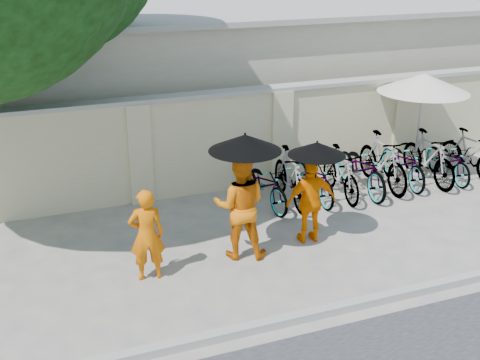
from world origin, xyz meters
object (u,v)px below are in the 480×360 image
object	(u,v)px
monk_right	(311,201)
patio_umbrella	(424,84)
monk_center	(240,206)
monk_left	(147,235)

from	to	relation	value
monk_right	patio_umbrella	world-z (taller)	patio_umbrella
monk_center	patio_umbrella	size ratio (longest dim) A/B	0.78
monk_right	monk_left	bearing A→B (deg)	9.05
monk_left	patio_umbrella	xyz separation A→B (m)	(6.46, 2.18, 1.33)
monk_center	monk_right	world-z (taller)	monk_center
monk_center	patio_umbrella	distance (m)	5.41
monk_center	monk_left	bearing A→B (deg)	28.08
monk_left	monk_right	xyz separation A→B (m)	(2.88, 0.23, 0.01)
monk_right	patio_umbrella	distance (m)	4.28
monk_center	monk_right	bearing A→B (deg)	-155.69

